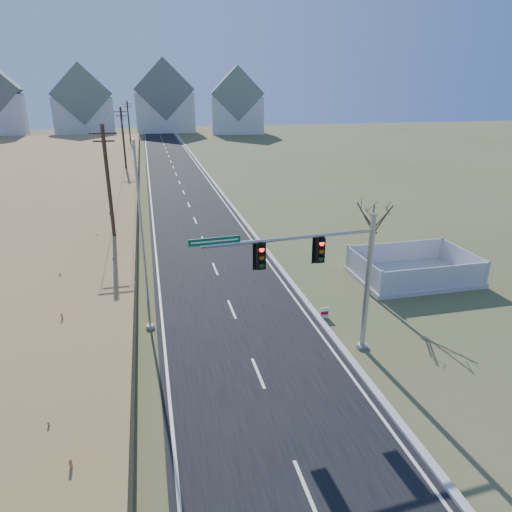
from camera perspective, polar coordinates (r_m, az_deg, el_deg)
The scene contains 14 objects.
ground at distance 21.30m, azimuth -1.03°, elevation -11.57°, with size 260.00×260.00×0.00m, color #4B5328.
road at distance 68.71m, azimuth -10.19°, elevation 10.58°, with size 8.00×180.00×0.06m, color black.
curb at distance 69.06m, azimuth -6.70°, elevation 10.86°, with size 0.30×180.00×0.18m, color #B2AFA8.
utility_pole_near at distance 33.44m, azimuth -17.89°, elevation 8.00°, with size 1.80×0.26×9.00m.
utility_pole_mid at distance 63.08m, azimuth -16.21°, elevation 13.54°, with size 1.80×0.26×9.00m.
utility_pole_far at distance 92.95m, azimuth -15.59°, elevation 15.53°, with size 1.80×0.26×9.00m.
condo_nnw at distance 126.55m, azimuth -20.77°, elevation 17.10°, with size 14.93×11.17×17.03m.
condo_n at distance 129.86m, azimuth -11.40°, elevation 18.31°, with size 15.27×10.20×18.54m.
condo_ne at distance 124.07m, azimuth -2.43°, elevation 18.23°, with size 14.12×10.51×16.52m.
traffic_signal_mast at distance 19.41m, azimuth 9.29°, elevation -1.94°, with size 7.99×0.78×6.36m.
fence_enclosure at distance 30.18m, azimuth 18.99°, elevation -2.12°, with size 7.19×4.91×1.65m.
open_sign at distance 24.00m, azimuth 8.55°, elevation -7.05°, with size 0.48×0.09×0.59m.
flagpole at distance 22.05m, azimuth -13.80°, elevation -0.42°, with size 0.41×0.41×9.19m.
bare_tree at distance 25.86m, azimuth 14.60°, elevation 4.82°, with size 2.17×2.17×5.75m.
Camera 1 is at (-3.82, -17.68, 11.24)m, focal length 32.00 mm.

